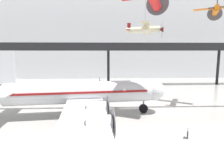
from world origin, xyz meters
The scene contains 7 objects.
ground_plane centered at (0.00, 0.00, 0.00)m, with size 260.00×260.00×0.00m, color #9E9B96.
hangar_back_wall centered at (0.00, 41.85, 13.63)m, with size 140.00×3.00×27.25m.
mezzanine_walkway centered at (0.00, 28.51, 9.55)m, with size 110.00×3.20×11.25m.
airliner_silver_main centered at (-4.39, 6.69, 3.34)m, with size 25.24×28.79×9.24m.
suspended_plane_cream_biplane centered at (7.33, 18.69, 13.51)m, with size 7.65×9.07×11.11m.
suspended_plane_orange_highwing centered at (16.82, 10.76, 15.59)m, with size 6.16×5.51×8.65m.
info_sign_pedestal centered at (7.95, -0.22, 0.46)m, with size 0.39×0.71×1.24m.
Camera 1 is at (-0.66, -17.38, 9.21)m, focal length 28.00 mm.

